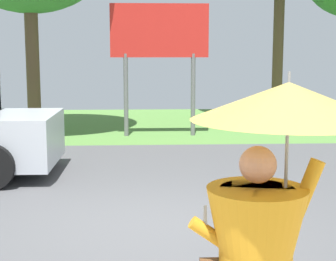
% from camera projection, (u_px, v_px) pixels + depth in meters
% --- Properties ---
extents(ground_plane, '(40.00, 22.00, 0.20)m').
position_uv_depth(ground_plane, '(147.00, 176.00, 9.78)').
color(ground_plane, '#4C4C4F').
extents(monk_pedestrian, '(1.14, 1.14, 2.13)m').
position_uv_depth(monk_pedestrian, '(264.00, 235.00, 3.12)').
color(monk_pedestrian, orange).
rests_on(monk_pedestrian, ground_plane).
extents(roadside_billboard, '(2.60, 0.12, 3.50)m').
position_uv_depth(roadside_billboard, '(159.00, 40.00, 13.86)').
color(roadside_billboard, slate).
rests_on(roadside_billboard, ground_plane).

